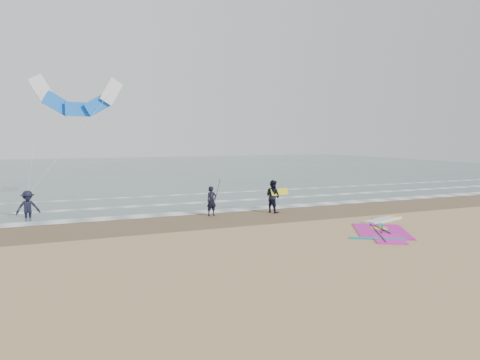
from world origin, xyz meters
name	(u,v)px	position (x,y,z in m)	size (l,w,h in m)	color
ground	(314,238)	(0.00, 0.00, 0.00)	(120.00, 120.00, 0.00)	tan
sea_water	(138,169)	(0.00, 48.00, 0.01)	(120.00, 80.00, 0.02)	#47605E
wet_sand_band	(257,216)	(0.00, 6.00, 0.00)	(120.00, 5.00, 0.01)	brown
foam_waterline	(229,204)	(0.00, 10.44, 0.03)	(120.00, 9.15, 0.02)	white
windsurf_rig	(383,228)	(4.22, 0.40, 0.04)	(5.67, 5.37, 0.14)	white
person_standing	(212,201)	(-2.43, 6.96, 0.85)	(0.62, 0.41, 1.70)	black
person_walking	(273,196)	(1.31, 6.63, 0.97)	(0.95, 0.74, 1.95)	black
person_wading	(28,201)	(-12.08, 10.05, 0.95)	(1.23, 0.71, 1.90)	black
held_pole	(217,194)	(-2.13, 6.96, 1.24)	(0.17, 0.86, 1.82)	black
carried_kiteboard	(280,192)	(1.71, 6.53, 1.23)	(1.30, 0.51, 0.39)	yellow
surf_kite	(78,100)	(-9.15, 14.65, 6.97)	(5.94, 4.94, 7.28)	white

